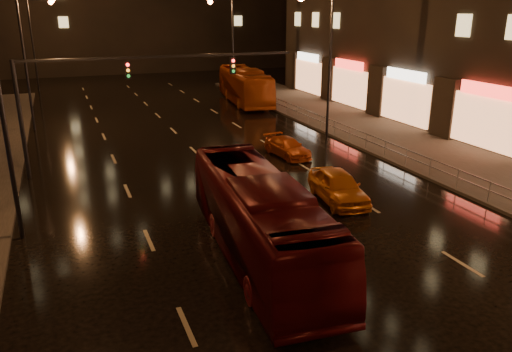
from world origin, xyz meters
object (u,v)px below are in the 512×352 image
Objects in this scene: taxi_near at (338,186)px; taxi_far at (287,147)px; bus_curb at (245,86)px; bus_red at (259,218)px.

taxi_near is 1.13× the size of taxi_far.
taxi_near is at bearing -93.83° from bus_curb.
taxi_far is at bearing 89.70° from taxi_near.
taxi_far is at bearing 65.22° from bus_red.
bus_red is at bearing -126.14° from taxi_far.
bus_curb is 3.08× the size of taxi_far.
bus_red is 13.34m from taxi_far.
bus_curb is 18.67m from taxi_far.
taxi_near is (5.50, 3.79, -0.80)m from bus_red.
bus_curb reaches higher than taxi_near.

